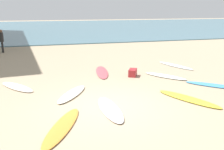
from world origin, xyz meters
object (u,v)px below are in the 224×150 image
at_px(surfboard_9, 110,109).
at_px(surfboard_1, 165,76).
at_px(surfboard_0, 102,72).
at_px(beachgoer_mid, 2,40).
at_px(surfboard_6, 188,99).
at_px(surfboard_5, 17,87).
at_px(surfboard_2, 175,65).
at_px(beach_cooler, 133,73).
at_px(surfboard_7, 72,94).
at_px(surfboard_3, 217,86).
at_px(surfboard_4, 62,127).

bearing_deg(surfboard_9, surfboard_1, 40.62).
relative_size(surfboard_0, beachgoer_mid, 1.55).
bearing_deg(surfboard_0, surfboard_6, -56.17).
bearing_deg(surfboard_5, surfboard_2, -23.91).
relative_size(surfboard_0, beach_cooler, 4.42).
distance_m(surfboard_0, surfboard_7, 3.48).
height_order(surfboard_0, beach_cooler, beach_cooler).
height_order(surfboard_3, beachgoer_mid, beachgoer_mid).
bearing_deg(beach_cooler, surfboard_1, -20.31).
bearing_deg(surfboard_6, beach_cooler, 76.22).
relative_size(surfboard_5, beachgoer_mid, 1.25).
height_order(surfboard_9, beachgoer_mid, beachgoer_mid).
distance_m(surfboard_1, surfboard_6, 3.05).
height_order(surfboard_5, surfboard_9, surfboard_9).
relative_size(surfboard_3, surfboard_6, 1.02).
bearing_deg(surfboard_6, surfboard_0, 87.82).
distance_m(surfboard_6, surfboard_7, 4.30).
xyz_separation_m(surfboard_1, surfboard_7, (-4.59, -1.40, -0.00)).
relative_size(surfboard_3, surfboard_4, 1.01).
bearing_deg(surfboard_9, surfboard_2, 43.58).
distance_m(surfboard_7, surfboard_9, 2.06).
bearing_deg(surfboard_0, surfboard_9, -91.12).
bearing_deg(beachgoer_mid, surfboard_9, 11.37).
height_order(surfboard_0, surfboard_3, surfboard_3).
distance_m(surfboard_3, beachgoer_mid, 14.96).
relative_size(surfboard_5, surfboard_7, 0.99).
bearing_deg(surfboard_3, surfboard_2, -140.45).
height_order(surfboard_7, beachgoer_mid, beachgoer_mid).
height_order(surfboard_3, surfboard_6, surfboard_6).
bearing_deg(surfboard_2, surfboard_4, 22.09).
bearing_deg(surfboard_6, beachgoer_mid, 95.49).
height_order(surfboard_2, surfboard_5, surfboard_5).
bearing_deg(surfboard_7, surfboard_3, -153.88).
bearing_deg(surfboard_2, surfboard_9, 25.44).
bearing_deg(surfboard_5, surfboard_0, -15.76).
distance_m(surfboard_4, surfboard_5, 4.36).
height_order(surfboard_1, beachgoer_mid, beachgoer_mid).
bearing_deg(beachgoer_mid, surfboard_5, 0.82).
xyz_separation_m(surfboard_4, beach_cooler, (3.67, 4.54, 0.14)).
bearing_deg(surfboard_5, surfboard_6, -63.13).
bearing_deg(surfboard_4, surfboard_6, -143.54).
height_order(surfboard_2, surfboard_6, surfboard_6).
bearing_deg(surfboard_6, surfboard_2, 38.46).
height_order(surfboard_1, surfboard_7, same).
distance_m(beachgoer_mid, beach_cooler, 11.23).
bearing_deg(surfboard_3, surfboard_9, -33.59).
distance_m(surfboard_0, surfboard_5, 4.22).
relative_size(surfboard_4, surfboard_6, 1.01).
relative_size(surfboard_1, surfboard_3, 0.85).
bearing_deg(beachgoer_mid, surfboard_7, 9.86).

